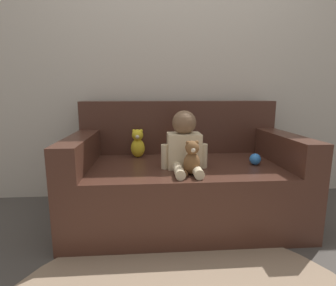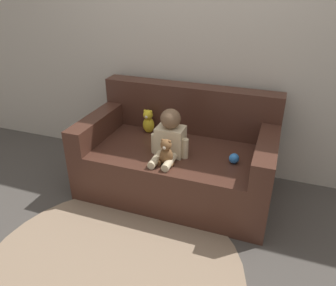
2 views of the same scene
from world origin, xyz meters
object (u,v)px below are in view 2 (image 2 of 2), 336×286
toy_ball (234,158)px  teddy_bear_brown (166,153)px  plush_toy_side (148,121)px  couch (179,157)px  person_baby (170,137)px

toy_ball → teddy_bear_brown: bearing=-157.8°
teddy_bear_brown → toy_ball: teddy_bear_brown is taller
toy_ball → plush_toy_side: bearing=161.4°
teddy_bear_brown → toy_ball: bearing=22.2°
couch → plush_toy_side: couch is taller
toy_ball → person_baby: bearing=-175.1°
person_baby → couch: bearing=85.3°
person_baby → toy_ball: size_ratio=4.86×
couch → person_baby: size_ratio=4.17×
person_baby → plush_toy_side: person_baby is taller
couch → person_baby: (-0.02, -0.20, 0.29)m
teddy_bear_brown → person_baby: bearing=99.9°
couch → toy_ball: bearing=-17.1°
teddy_bear_brown → plush_toy_side: size_ratio=0.96×
teddy_bear_brown → plush_toy_side: bearing=126.1°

